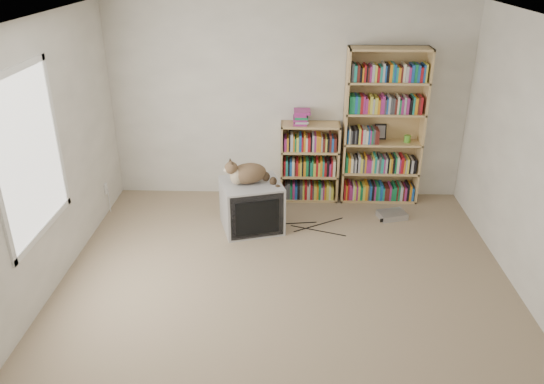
{
  "coord_description": "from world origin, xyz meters",
  "views": [
    {
      "loc": [
        0.01,
        -4.03,
        3.05
      ],
      "look_at": [
        -0.15,
        1.0,
        0.7
      ],
      "focal_mm": 35.0,
      "sensor_mm": 36.0,
      "label": 1
    }
  ],
  "objects_px": {
    "cat": "(253,177)",
    "dvd_player": "(392,215)",
    "bookcase_short": "(309,164)",
    "crt_tv": "(251,205)",
    "bookcase_tall": "(383,131)"
  },
  "relations": [
    {
      "from": "cat",
      "to": "dvd_player",
      "type": "distance_m",
      "value": 1.83
    },
    {
      "from": "bookcase_short",
      "to": "dvd_player",
      "type": "xyz_separation_m",
      "value": [
        1.01,
        -0.55,
        -0.44
      ]
    },
    {
      "from": "crt_tv",
      "to": "bookcase_tall",
      "type": "relative_size",
      "value": 0.41
    },
    {
      "from": "bookcase_tall",
      "to": "bookcase_short",
      "type": "distance_m",
      "value": 1.01
    },
    {
      "from": "bookcase_short",
      "to": "dvd_player",
      "type": "height_order",
      "value": "bookcase_short"
    },
    {
      "from": "crt_tv",
      "to": "cat",
      "type": "distance_m",
      "value": 0.38
    },
    {
      "from": "bookcase_tall",
      "to": "dvd_player",
      "type": "distance_m",
      "value": 1.06
    },
    {
      "from": "bookcase_tall",
      "to": "bookcase_short",
      "type": "bearing_deg",
      "value": -179.84
    },
    {
      "from": "dvd_player",
      "to": "bookcase_tall",
      "type": "bearing_deg",
      "value": 84.24
    },
    {
      "from": "dvd_player",
      "to": "bookcase_short",
      "type": "bearing_deg",
      "value": 134.85
    },
    {
      "from": "cat",
      "to": "bookcase_short",
      "type": "distance_m",
      "value": 1.11
    },
    {
      "from": "cat",
      "to": "bookcase_tall",
      "type": "relative_size",
      "value": 0.36
    },
    {
      "from": "cat",
      "to": "dvd_player",
      "type": "xyz_separation_m",
      "value": [
        1.69,
        0.31,
        -0.63
      ]
    },
    {
      "from": "cat",
      "to": "bookcase_tall",
      "type": "height_order",
      "value": "bookcase_tall"
    },
    {
      "from": "cat",
      "to": "bookcase_tall",
      "type": "bearing_deg",
      "value": 7.81
    }
  ]
}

